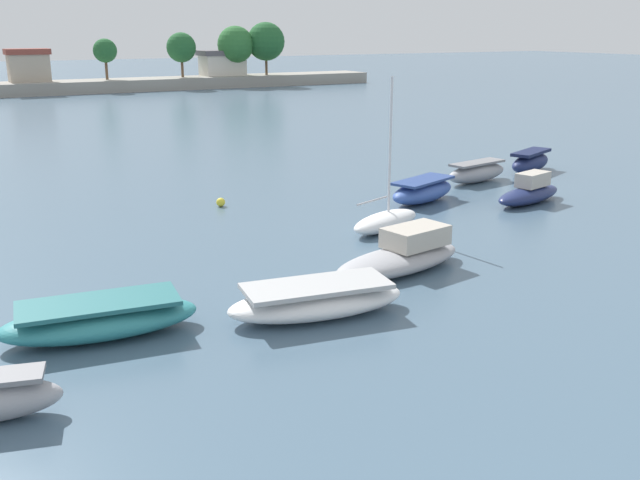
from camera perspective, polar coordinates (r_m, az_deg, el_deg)
name	(u,v)px	position (r m, az deg, el deg)	size (l,w,h in m)	color
moored_boat_2	(100,319)	(20.80, -16.87, -5.97)	(5.53, 2.72, 1.03)	teal
moored_boat_3	(317,300)	(21.31, -0.27, -4.75)	(5.60, 2.86, 0.99)	white
moored_boat_4	(402,256)	(25.38, 6.45, -1.22)	(5.76, 2.97, 1.46)	#9E9EA3
moored_boat_5	(386,220)	(30.38, 5.19, 1.54)	(4.19, 2.64, 6.29)	white
moored_boat_6	(423,191)	(35.61, 8.05, 3.83)	(4.72, 3.08, 1.12)	#3856A8
moored_boat_7	(529,192)	(36.52, 16.10, 3.62)	(4.90, 2.55, 1.46)	navy
moored_boat_8	(477,172)	(40.79, 12.18, 5.21)	(4.55, 2.00, 1.13)	#9E9EA3
moored_boat_9	(530,162)	(44.52, 16.16, 5.90)	(4.34, 2.83, 1.25)	navy
mooring_buoy_2	(221,202)	(34.73, -7.79, 2.95)	(0.42, 0.42, 0.42)	yellow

